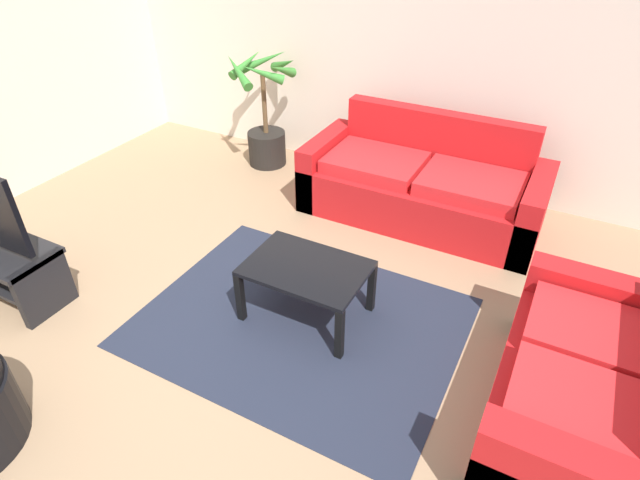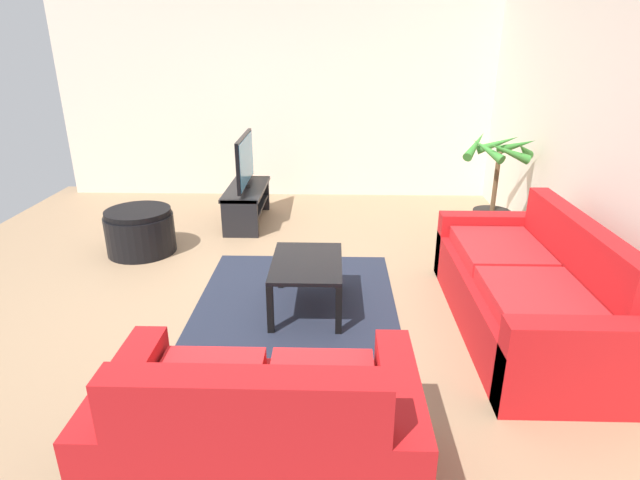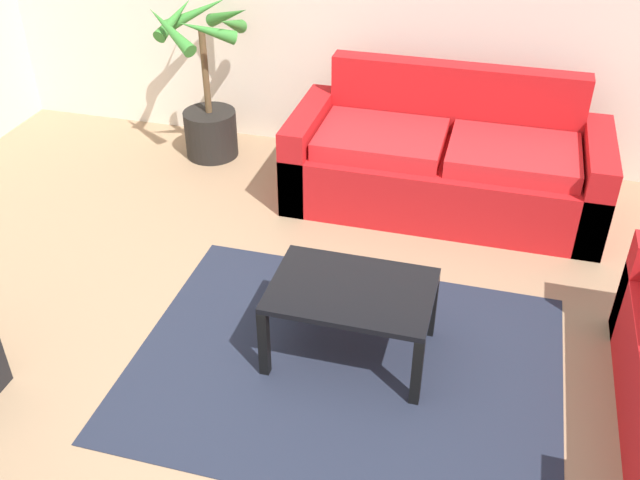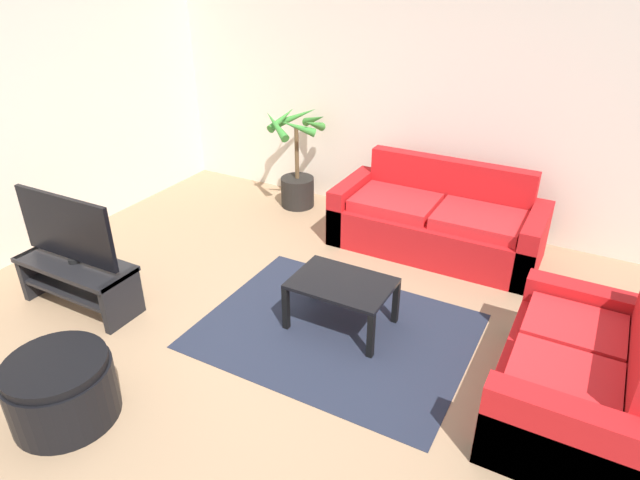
% 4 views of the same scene
% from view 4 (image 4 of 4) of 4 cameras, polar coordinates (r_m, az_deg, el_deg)
% --- Properties ---
extents(ground_plane, '(6.60, 6.60, 0.00)m').
position_cam_4_polar(ground_plane, '(4.55, -6.41, -11.03)').
color(ground_plane, '#937556').
extents(wall_back, '(6.00, 0.06, 2.70)m').
position_cam_4_polar(wall_back, '(6.39, 8.70, 14.12)').
color(wall_back, beige).
rests_on(wall_back, ground).
extents(couch_main, '(2.13, 0.90, 0.90)m').
position_cam_4_polar(couch_main, '(5.89, 12.03, 1.72)').
color(couch_main, red).
rests_on(couch_main, ground).
extents(couch_loveseat, '(0.90, 1.52, 0.90)m').
position_cam_4_polar(couch_loveseat, '(4.18, 25.05, -12.83)').
color(couch_loveseat, red).
rests_on(couch_loveseat, ground).
extents(tv_stand, '(1.10, 0.45, 0.45)m').
position_cam_4_polar(tv_stand, '(5.29, -23.83, -3.56)').
color(tv_stand, black).
rests_on(tv_stand, ground).
extents(tv, '(1.04, 0.10, 0.63)m').
position_cam_4_polar(tv, '(5.08, -24.84, 1.12)').
color(tv, black).
rests_on(tv, tv_stand).
extents(coffee_table, '(0.82, 0.57, 0.43)m').
position_cam_4_polar(coffee_table, '(4.55, 2.27, -5.03)').
color(coffee_table, black).
rests_on(coffee_table, ground).
extents(area_rug, '(2.20, 1.70, 0.01)m').
position_cam_4_polar(area_rug, '(4.69, 1.63, -9.37)').
color(area_rug, '#1E2333').
rests_on(area_rug, ground).
extents(potted_palm, '(0.75, 0.78, 1.20)m').
position_cam_4_polar(potted_palm, '(6.74, -2.38, 7.26)').
color(potted_palm, black).
rests_on(potted_palm, ground).
extents(ottoman, '(0.71, 0.71, 0.47)m').
position_cam_4_polar(ottoman, '(4.20, -25.26, -13.85)').
color(ottoman, black).
rests_on(ottoman, ground).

